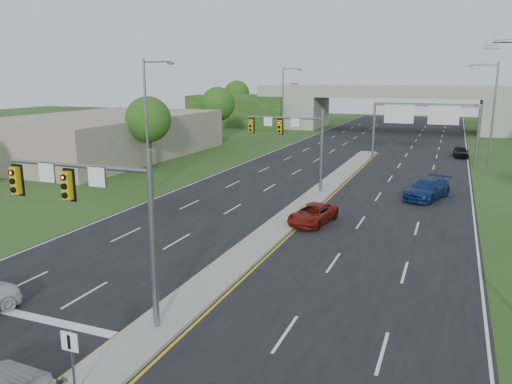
{
  "coord_description": "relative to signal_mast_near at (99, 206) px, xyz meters",
  "views": [
    {
      "loc": [
        10.0,
        -14.88,
        9.47
      ],
      "look_at": [
        -0.39,
        11.31,
        3.0
      ],
      "focal_mm": 35.0,
      "sensor_mm": 36.0,
      "label": 1
    }
  ],
  "objects": [
    {
      "name": "road",
      "position": [
        2.26,
        35.07,
        -4.72
      ],
      "size": [
        24.0,
        160.0,
        0.02
      ],
      "primitive_type": "cube",
      "color": "black",
      "rests_on": "ground"
    },
    {
      "name": "commercial_building",
      "position": [
        -27.74,
        35.07,
        -2.23
      ],
      "size": [
        18.0,
        30.0,
        5.0
      ],
      "primitive_type": "cube",
      "color": "gray",
      "rests_on": "ground"
    },
    {
      "name": "ground",
      "position": [
        2.26,
        0.07,
        -4.73
      ],
      "size": [
        240.0,
        240.0,
        0.0
      ],
      "primitive_type": "plane",
      "color": "#223F16",
      "rests_on": "ground"
    },
    {
      "name": "lightpole_r_far",
      "position": [
        15.56,
        40.07,
        1.38
      ],
      "size": [
        2.85,
        0.25,
        11.0
      ],
      "color": "slate",
      "rests_on": "ground"
    },
    {
      "name": "car_far_b",
      "position": [
        10.69,
        26.3,
        -3.92
      ],
      "size": [
        3.87,
        5.84,
        1.57
      ],
      "primitive_type": "imported",
      "rotation": [
        0.0,
        0.0,
        -0.34
      ],
      "color": "navy",
      "rests_on": "road"
    },
    {
      "name": "signal_mast_far",
      "position": [
        0.0,
        25.0,
        0.0
      ],
      "size": [
        6.62,
        0.6,
        7.0
      ],
      "color": "slate",
      "rests_on": "ground"
    },
    {
      "name": "sign_gantry",
      "position": [
        8.95,
        44.99,
        0.51
      ],
      "size": [
        11.58,
        0.44,
        6.67
      ],
      "color": "slate",
      "rests_on": "ground"
    },
    {
      "name": "tree_back_b",
      "position": [
        -21.74,
        94.07,
        0.78
      ],
      "size": [
        5.6,
        5.6,
        8.32
      ],
      "color": "#382316",
      "rests_on": "ground"
    },
    {
      "name": "overpass",
      "position": [
        2.26,
        80.07,
        -1.17
      ],
      "size": [
        80.0,
        14.0,
        8.1
      ],
      "color": "gray",
      "rests_on": "ground"
    },
    {
      "name": "car_far_a",
      "position": [
        4.02,
        16.22,
        -4.07
      ],
      "size": [
        2.78,
        4.82,
        1.26
      ],
      "primitive_type": "imported",
      "rotation": [
        0.0,
        0.0,
        -0.16
      ],
      "color": "maroon",
      "rests_on": "road"
    },
    {
      "name": "lane_markings",
      "position": [
        1.66,
        28.99,
        -4.7
      ],
      "size": [
        23.72,
        160.0,
        0.01
      ],
      "color": "gold",
      "rests_on": "road"
    },
    {
      "name": "tree_l_mid",
      "position": [
        -21.74,
        55.07,
        0.78
      ],
      "size": [
        5.2,
        5.2,
        8.12
      ],
      "color": "#382316",
      "rests_on": "ground"
    },
    {
      "name": "lightpole_l_mid",
      "position": [
        -11.03,
        20.07,
        1.38
      ],
      "size": [
        2.85,
        0.25,
        11.0
      ],
      "color": "slate",
      "rests_on": "ground"
    },
    {
      "name": "median",
      "position": [
        2.26,
        23.07,
        -4.63
      ],
      "size": [
        2.0,
        54.0,
        0.16
      ],
      "primitive_type": "cube",
      "color": "gray",
      "rests_on": "road"
    },
    {
      "name": "tree_back_a",
      "position": [
        -35.74,
        94.07,
        1.11
      ],
      "size": [
        6.0,
        6.0,
        8.85
      ],
      "color": "#382316",
      "rests_on": "ground"
    },
    {
      "name": "lightpole_l_far",
      "position": [
        -11.03,
        55.07,
        1.38
      ],
      "size": [
        2.85,
        0.25,
        11.0
      ],
      "color": "slate",
      "rests_on": "ground"
    },
    {
      "name": "keep_right_sign",
      "position": [
        2.26,
        -4.45,
        -3.21
      ],
      "size": [
        0.6,
        0.13,
        2.2
      ],
      "color": "slate",
      "rests_on": "ground"
    },
    {
      "name": "signal_mast_near",
      "position": [
        0.0,
        0.0,
        0.0
      ],
      "size": [
        6.62,
        0.6,
        7.0
      ],
      "color": "slate",
      "rests_on": "ground"
    },
    {
      "name": "tree_l_near",
      "position": [
        -17.74,
        30.07,
        0.45
      ],
      "size": [
        4.8,
        4.8,
        7.6
      ],
      "color": "#382316",
      "rests_on": "ground"
    },
    {
      "name": "car_far_c",
      "position": [
        13.26,
        50.32,
        -4.04
      ],
      "size": [
        1.96,
        4.05,
        1.33
      ],
      "primitive_type": "imported",
      "rotation": [
        0.0,
        0.0,
        0.1
      ],
      "color": "black",
      "rests_on": "road"
    }
  ]
}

